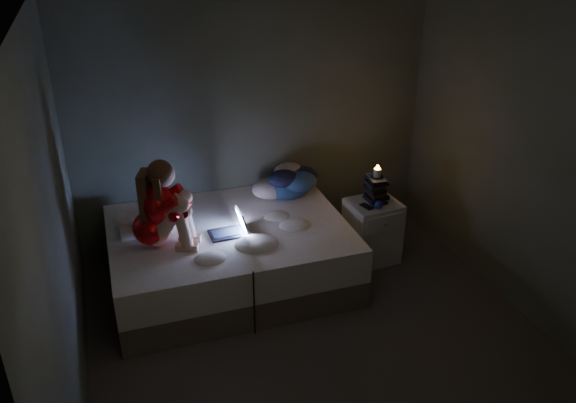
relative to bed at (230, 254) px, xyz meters
name	(u,v)px	position (x,y,z in m)	size (l,w,h in m)	color
floor	(321,344)	(0.48, -1.10, -0.30)	(3.60, 3.80, 0.02)	#36322E
ceiling	(332,6)	(0.48, -1.10, 2.32)	(3.60, 3.80, 0.02)	silver
wall_back	(254,118)	(0.48, 0.81, 1.01)	(3.60, 0.02, 2.60)	#404A35
wall_front	(491,387)	(0.48, -3.01, 1.01)	(3.60, 0.02, 2.60)	#404A35
wall_left	(55,240)	(-1.33, -1.10, 1.01)	(0.02, 3.80, 2.60)	#404A35
wall_right	(537,167)	(2.29, -1.10, 1.01)	(0.02, 3.80, 2.60)	#404A35
bed	(230,254)	(0.00, 0.00, 0.00)	(2.11, 1.58, 0.58)	beige
pillow	(146,222)	(-0.71, 0.21, 0.36)	(0.46, 0.33, 0.13)	white
woman	(149,204)	(-0.68, -0.11, 0.68)	(0.49, 0.32, 0.79)	#9E070F
laptop	(227,223)	(-0.04, -0.13, 0.40)	(0.32, 0.23, 0.23)	black
clothes_pile	(287,181)	(0.71, 0.46, 0.45)	(0.52, 0.41, 0.31)	navy
nightstand	(372,231)	(1.42, -0.05, 0.02)	(0.47, 0.42, 0.63)	silver
book_stack	(376,189)	(1.44, -0.03, 0.47)	(0.19, 0.25, 0.27)	black
candle	(377,172)	(1.44, -0.03, 0.64)	(0.07, 0.07, 0.08)	beige
phone	(366,206)	(1.31, -0.11, 0.34)	(0.07, 0.14, 0.01)	black
blue_orb	(377,205)	(1.39, -0.18, 0.38)	(0.08, 0.08, 0.08)	#202797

